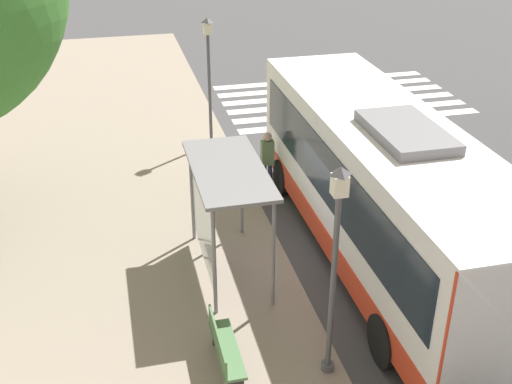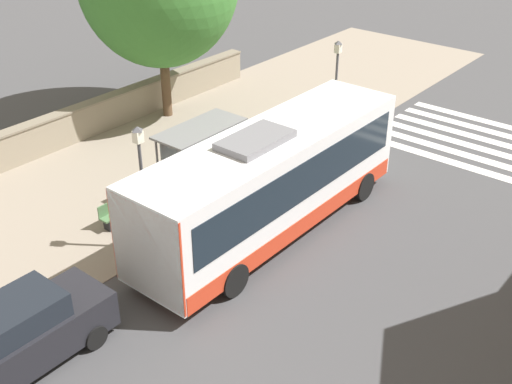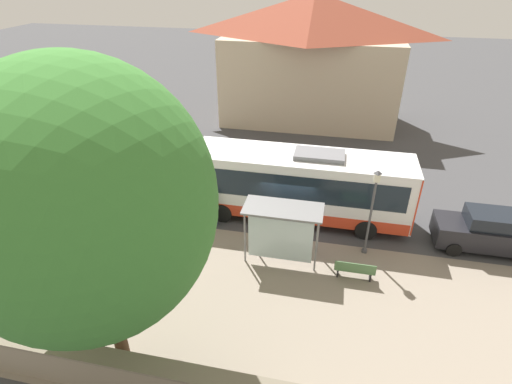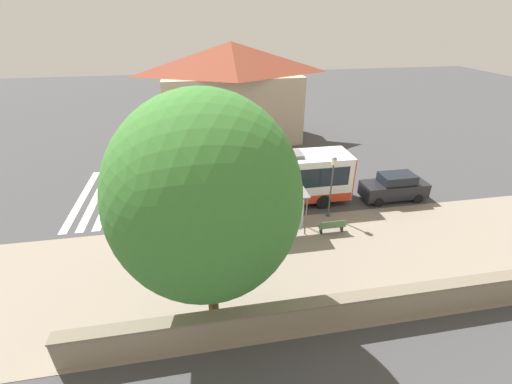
{
  "view_description": "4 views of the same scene",
  "coord_description": "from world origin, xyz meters",
  "px_view_note": "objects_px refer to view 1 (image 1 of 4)",
  "views": [
    {
      "loc": [
        -3.65,
        -12.02,
        8.33
      ],
      "look_at": [
        -0.75,
        0.07,
        1.81
      ],
      "focal_mm": 45.0,
      "sensor_mm": 36.0,
      "label": 1
    },
    {
      "loc": [
        12.72,
        -14.32,
        11.35
      ],
      "look_at": [
        1.08,
        -0.14,
        0.95
      ],
      "focal_mm": 45.0,
      "sensor_mm": 36.0,
      "label": 2
    },
    {
      "loc": [
        -14.99,
        -1.86,
        11.37
      ],
      "look_at": [
        1.7,
        1.67,
        1.32
      ],
      "focal_mm": 28.0,
      "sensor_mm": 36.0,
      "label": 3
    },
    {
      "loc": [
        -18.01,
        4.17,
        11.7
      ],
      "look_at": [
        1.5,
        0.7,
        1.23
      ],
      "focal_mm": 24.0,
      "sensor_mm": 36.0,
      "label": 4
    }
  ],
  "objects_px": {
    "bench": "(224,348)",
    "street_lamp_near": "(335,258)",
    "street_lamp_far": "(209,72)",
    "bus": "(383,188)",
    "pedestrian": "(267,157)",
    "bus_shelter": "(222,188)"
  },
  "relations": [
    {
      "from": "bench",
      "to": "street_lamp_near",
      "type": "distance_m",
      "value": 2.72
    },
    {
      "from": "bench",
      "to": "street_lamp_far",
      "type": "relative_size",
      "value": 0.4
    },
    {
      "from": "street_lamp_near",
      "to": "street_lamp_far",
      "type": "height_order",
      "value": "street_lamp_near"
    },
    {
      "from": "bus",
      "to": "pedestrian",
      "type": "relative_size",
      "value": 5.89
    },
    {
      "from": "bus",
      "to": "bus_shelter",
      "type": "distance_m",
      "value": 3.56
    },
    {
      "from": "pedestrian",
      "to": "street_lamp_near",
      "type": "xyz_separation_m",
      "value": [
        -0.68,
        -7.07,
        1.4
      ]
    },
    {
      "from": "bus",
      "to": "bench",
      "type": "bearing_deg",
      "value": -146.51
    },
    {
      "from": "pedestrian",
      "to": "bench",
      "type": "xyz_separation_m",
      "value": [
        -2.49,
        -6.6,
        -0.58
      ]
    },
    {
      "from": "bus_shelter",
      "to": "street_lamp_far",
      "type": "relative_size",
      "value": 0.8
    },
    {
      "from": "bus",
      "to": "street_lamp_far",
      "type": "relative_size",
      "value": 2.56
    },
    {
      "from": "bus_shelter",
      "to": "bench",
      "type": "bearing_deg",
      "value": -100.68
    },
    {
      "from": "pedestrian",
      "to": "street_lamp_near",
      "type": "relative_size",
      "value": 0.43
    },
    {
      "from": "pedestrian",
      "to": "street_lamp_far",
      "type": "xyz_separation_m",
      "value": [
        -0.94,
        3.64,
        1.38
      ]
    },
    {
      "from": "bus_shelter",
      "to": "street_lamp_near",
      "type": "distance_m",
      "value": 3.8
    },
    {
      "from": "bench",
      "to": "street_lamp_near",
      "type": "xyz_separation_m",
      "value": [
        1.82,
        -0.47,
        1.97
      ]
    },
    {
      "from": "bus_shelter",
      "to": "street_lamp_near",
      "type": "xyz_separation_m",
      "value": [
        1.23,
        -3.57,
        0.36
      ]
    },
    {
      "from": "street_lamp_near",
      "to": "street_lamp_far",
      "type": "distance_m",
      "value": 10.72
    },
    {
      "from": "pedestrian",
      "to": "street_lamp_near",
      "type": "bearing_deg",
      "value": -95.47
    },
    {
      "from": "pedestrian",
      "to": "bus_shelter",
      "type": "bearing_deg",
      "value": -118.63
    },
    {
      "from": "bench",
      "to": "street_lamp_far",
      "type": "bearing_deg",
      "value": 81.35
    },
    {
      "from": "bus",
      "to": "pedestrian",
      "type": "distance_m",
      "value": 4.28
    },
    {
      "from": "bus_shelter",
      "to": "street_lamp_far",
      "type": "distance_m",
      "value": 7.21
    }
  ]
}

